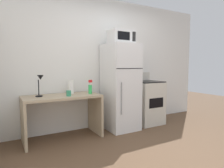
{
  "coord_description": "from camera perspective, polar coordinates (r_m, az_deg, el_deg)",
  "views": [
    {
      "loc": [
        -1.95,
        -1.96,
        1.26
      ],
      "look_at": [
        -0.21,
        1.1,
        0.92
      ],
      "focal_mm": 31.58,
      "sensor_mm": 36.0,
      "label": 1
    }
  ],
  "objects": [
    {
      "name": "ground_plane",
      "position": [
        3.04,
        14.6,
        -19.19
      ],
      "size": [
        12.0,
        12.0,
        0.0
      ],
      "primitive_type": "plane",
      "color": "brown"
    },
    {
      "name": "wall_back_white",
      "position": [
        4.15,
        -1.65,
        6.0
      ],
      "size": [
        5.0,
        0.1,
        2.6
      ],
      "primitive_type": "cube",
      "color": "white",
      "rests_on": "ground"
    },
    {
      "name": "desk",
      "position": [
        3.49,
        -14.19,
        -6.75
      ],
      "size": [
        1.27,
        0.6,
        0.75
      ],
      "color": "tan",
      "rests_on": "ground"
    },
    {
      "name": "desk_lamp",
      "position": [
        3.38,
        -20.12,
        0.55
      ],
      "size": [
        0.14,
        0.12,
        0.35
      ],
      "color": "black",
      "rests_on": "desk"
    },
    {
      "name": "paper_towel_roll",
      "position": [
        3.64,
        -11.86,
        -0.81
      ],
      "size": [
        0.11,
        0.11,
        0.24
      ],
      "primitive_type": "cylinder",
      "color": "white",
      "rests_on": "desk"
    },
    {
      "name": "coffee_mug",
      "position": [
        3.34,
        -12.43,
        -2.63
      ],
      "size": [
        0.08,
        0.08,
        0.09
      ],
      "primitive_type": "cylinder",
      "color": "#338C66",
      "rests_on": "desk"
    },
    {
      "name": "spray_bottle",
      "position": [
        3.54,
        -6.33,
        -1.24
      ],
      "size": [
        0.06,
        0.06,
        0.25
      ],
      "color": "green",
      "rests_on": "desk"
    },
    {
      "name": "refrigerator",
      "position": [
        3.88,
        2.42,
        -0.85
      ],
      "size": [
        0.59,
        0.68,
        1.67
      ],
      "color": "white",
      "rests_on": "ground"
    },
    {
      "name": "microwave",
      "position": [
        3.88,
        2.65,
        13.44
      ],
      "size": [
        0.46,
        0.35,
        0.26
      ],
      "color": "silver",
      "rests_on": "refrigerator"
    },
    {
      "name": "oven_range",
      "position": [
        4.36,
        9.99,
        -5.12
      ],
      "size": [
        0.58,
        0.61,
        1.1
      ],
      "color": "beige",
      "rests_on": "ground"
    }
  ]
}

